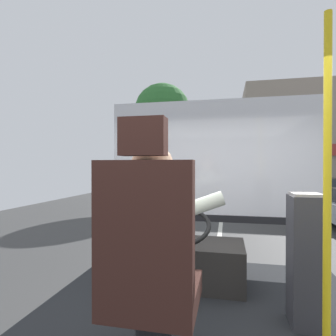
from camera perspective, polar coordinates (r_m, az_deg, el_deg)
The scene contains 10 objects.
ground at distance 10.75m, azimuth 11.01°, elevation -9.70°, with size 18.00×44.00×0.06m.
driver_seat at distance 1.51m, azimuth -3.86°, elevation -20.70°, with size 0.48×0.48×1.37m.
bus_driver at distance 1.57m, azimuth -2.63°, elevation -12.85°, with size 0.77×0.54×0.75m.
steering_console at distance 2.85m, azimuth 3.79°, elevation -18.52°, with size 1.10×0.96×0.78m.
handrail_pole at distance 1.83m, azimuth 29.96°, elevation -3.73°, with size 0.04×0.04×2.03m.
fare_box at distance 2.31m, azimuth 26.43°, elevation -16.48°, with size 0.21×0.26×0.95m.
windshield_panel at distance 3.41m, azimuth 8.75°, elevation -1.22°, with size 2.50×0.08×1.48m.
street_tree at distance 13.37m, azimuth -1.18°, elevation 11.26°, with size 2.65×2.65×5.75m.
shop_building at distance 19.62m, azimuth 30.33°, elevation 4.44°, with size 10.26×5.86×6.50m.
parked_car_charcoal at distance 14.02m, azimuth 27.89°, elevation -4.41°, with size 1.97×4.04×1.34m.
Camera 1 is at (0.20, -1.78, 1.88)m, focal length 29.61 mm.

